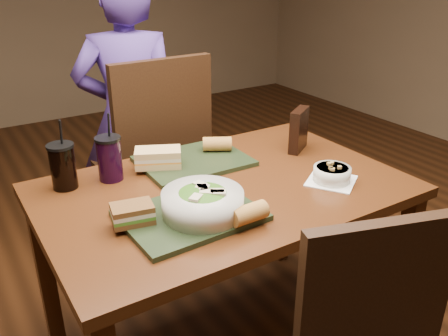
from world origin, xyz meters
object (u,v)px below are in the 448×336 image
at_px(chair_far, 156,155).
at_px(soup_bowl, 332,174).
at_px(sandwich_near, 133,214).
at_px(baguette_far, 217,144).
at_px(tray_near, 190,215).
at_px(sandwich_far, 158,158).
at_px(cup_berry, 110,158).
at_px(dining_table, 224,207).
at_px(baguette_near, 249,213).
at_px(tray_far, 194,161).
at_px(cup_cola, 63,166).
at_px(chip_bag, 299,130).
at_px(diner, 130,119).
at_px(salad_bowl, 203,201).

bearing_deg(chair_far, soup_bowl, -70.22).
relative_size(sandwich_near, baguette_far, 1.17).
bearing_deg(tray_near, sandwich_far, 79.55).
bearing_deg(baguette_far, tray_near, -130.64).
xyz_separation_m(tray_near, cup_berry, (-0.11, 0.41, 0.08)).
bearing_deg(sandwich_near, soup_bowl, -6.48).
bearing_deg(tray_near, dining_table, 33.09).
bearing_deg(baguette_near, tray_far, 79.66).
height_order(baguette_far, cup_cola, cup_cola).
relative_size(soup_bowl, cup_cola, 0.89).
height_order(baguette_near, baguette_far, same).
bearing_deg(dining_table, baguette_near, -107.51).
height_order(soup_bowl, baguette_near, baguette_near).
height_order(sandwich_near, baguette_near, same).
distance_m(chair_far, baguette_near, 1.00).
bearing_deg(baguette_far, sandwich_far, -176.84).
bearing_deg(soup_bowl, chair_far, 109.78).
bearing_deg(chip_bag, cup_berry, 136.91).
bearing_deg(tray_near, diner, 78.04).
height_order(cup_cola, cup_berry, cup_berry).
distance_m(sandwich_far, chip_bag, 0.61).
bearing_deg(salad_bowl, tray_near, 141.69).
xyz_separation_m(sandwich_near, sandwich_far, (0.25, 0.35, 0.01)).
height_order(sandwich_near, chip_bag, chip_bag).
bearing_deg(tray_far, dining_table, -91.41).
distance_m(sandwich_near, cup_berry, 0.38).
xyz_separation_m(diner, chip_bag, (0.44, -0.80, 0.10)).
xyz_separation_m(baguette_far, chip_bag, (0.32, -0.14, 0.04)).
xyz_separation_m(diner, soup_bowl, (0.34, -1.11, 0.04)).
distance_m(soup_bowl, baguette_near, 0.46).
bearing_deg(sandwich_far, tray_far, -4.23).
height_order(dining_table, soup_bowl, soup_bowl).
distance_m(dining_table, tray_near, 0.27).
bearing_deg(sandwich_far, chair_far, 67.67).
relative_size(chair_far, tray_far, 2.64).
height_order(diner, cup_berry, diner).
bearing_deg(salad_bowl, baguette_far, 53.74).
distance_m(diner, tray_far, 0.69).
height_order(chair_far, sandwich_near, chair_far).
xyz_separation_m(dining_table, tray_near, (-0.21, -0.14, 0.10)).
height_order(chair_far, baguette_near, chair_far).
distance_m(chair_far, cup_cola, 0.70).
xyz_separation_m(diner, tray_far, (-0.01, -0.69, 0.02)).
height_order(soup_bowl, chip_bag, chip_bag).
xyz_separation_m(chair_far, cup_berry, (-0.37, -0.42, 0.22)).
height_order(dining_table, cup_cola, cup_cola).
height_order(chair_far, cup_berry, chair_far).
xyz_separation_m(tray_far, sandwich_near, (-0.40, -0.34, 0.04)).
relative_size(chair_far, salad_bowl, 4.30).
bearing_deg(dining_table, chip_bag, 15.67).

